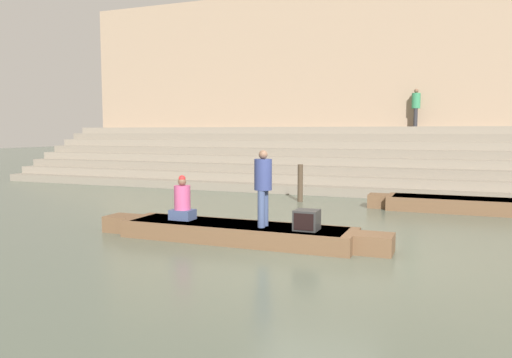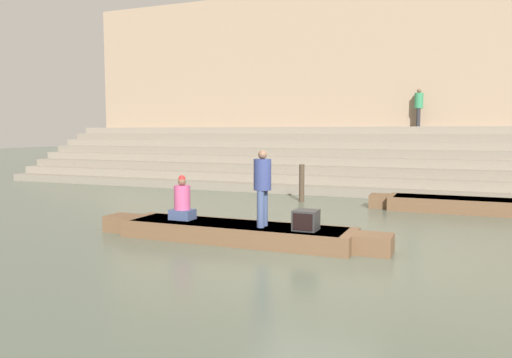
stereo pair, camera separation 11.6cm
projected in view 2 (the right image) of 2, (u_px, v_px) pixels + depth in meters
The scene contains 10 objects.
ground_plane at pixel (314, 255), 9.93m from camera, with size 120.00×120.00×0.00m, color #566051.
ghat_steps at pixel (394, 166), 21.66m from camera, with size 36.00×6.07×2.68m.
back_wall at pixel (403, 84), 23.84m from camera, with size 34.20×1.28×9.46m.
rowboat_main at pixel (236, 232), 11.15m from camera, with size 6.84×1.35×0.39m.
person_standing at pixel (262, 183), 10.70m from camera, with size 0.38×0.38×1.66m.
person_rowing at pixel (182, 202), 11.65m from camera, with size 0.53×0.42×1.04m.
tv_set at pixel (306, 220), 10.39m from camera, with size 0.50×0.48×0.42m.
moored_boat_shore at pixel (462, 205), 15.14m from camera, with size 5.54×1.23×0.43m.
mooring_post at pixel (302, 183), 17.40m from camera, with size 0.19×0.19×1.31m, color #473828.
person_on_steps at pixel (419, 105), 22.73m from camera, with size 0.39×0.39×1.72m.
Camera 2 is at (2.61, -9.46, 2.44)m, focal length 35.00 mm.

